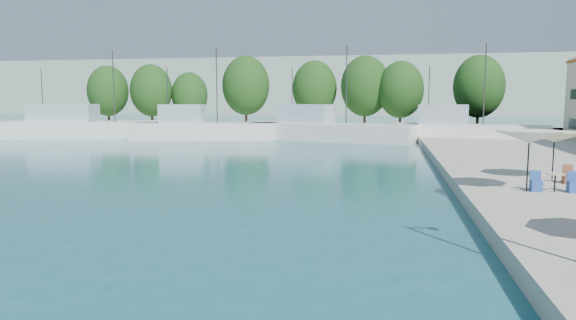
% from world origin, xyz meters
% --- Properties ---
extents(quay_far, '(90.00, 16.00, 0.60)m').
position_xyz_m(quay_far, '(-8.00, 67.00, 0.30)').
color(quay_far, gray).
rests_on(quay_far, ground).
extents(hill_west, '(180.00, 40.00, 16.00)m').
position_xyz_m(hill_west, '(-30.00, 160.00, 8.00)').
color(hill_west, '#96A497').
rests_on(hill_west, ground).
extents(hill_east, '(140.00, 40.00, 12.00)m').
position_xyz_m(hill_east, '(40.00, 180.00, 6.00)').
color(hill_east, '#96A497').
rests_on(hill_east, ground).
extents(trawler_01, '(23.48, 11.79, 10.20)m').
position_xyz_m(trawler_01, '(-30.70, 54.46, 1.07)').
color(trawler_01, silver).
rests_on(trawler_01, ground).
extents(trawler_02, '(15.71, 6.86, 10.20)m').
position_xyz_m(trawler_02, '(-17.21, 54.02, 1.07)').
color(trawler_02, silver).
rests_on(trawler_02, ground).
extents(trawler_03, '(18.44, 9.14, 10.20)m').
position_xyz_m(trawler_03, '(-3.56, 55.39, 1.07)').
color(trawler_03, silver).
rests_on(trawler_03, ground).
extents(trawler_04, '(15.89, 7.54, 10.20)m').
position_xyz_m(trawler_04, '(10.35, 55.49, 1.07)').
color(trawler_04, silver).
rests_on(trawler_04, ground).
extents(tree_01, '(5.81, 5.81, 8.60)m').
position_xyz_m(tree_01, '(-37.00, 69.45, 5.56)').
color(tree_01, '#3F2B19').
rests_on(tree_01, quay_far).
extents(tree_02, '(5.84, 5.84, 8.65)m').
position_xyz_m(tree_02, '(-29.95, 68.85, 5.59)').
color(tree_02, '#3F2B19').
rests_on(tree_02, quay_far).
extents(tree_03, '(5.14, 5.14, 7.60)m').
position_xyz_m(tree_03, '(-25.09, 70.95, 4.99)').
color(tree_03, '#3F2B19').
rests_on(tree_03, quay_far).
extents(tree_04, '(6.64, 6.64, 9.84)m').
position_xyz_m(tree_04, '(-16.85, 71.38, 6.28)').
color(tree_04, '#3F2B19').
rests_on(tree_04, quay_far).
extents(tree_05, '(6.10, 6.10, 9.04)m').
position_xyz_m(tree_05, '(-7.09, 71.40, 5.82)').
color(tree_05, '#3F2B19').
rests_on(tree_05, quay_far).
extents(tree_06, '(6.42, 6.42, 9.50)m').
position_xyz_m(tree_06, '(-0.18, 70.11, 6.08)').
color(tree_06, '#3F2B19').
rests_on(tree_06, quay_far).
extents(tree_07, '(5.83, 5.83, 8.63)m').
position_xyz_m(tree_07, '(4.41, 68.77, 5.58)').
color(tree_07, '#3F2B19').
rests_on(tree_07, quay_far).
extents(tree_08, '(6.26, 6.26, 9.26)m').
position_xyz_m(tree_08, '(13.93, 68.92, 5.94)').
color(tree_08, '#3F2B19').
rests_on(tree_08, quay_far).
extents(umbrella_white, '(2.80, 2.80, 2.48)m').
position_xyz_m(umbrella_white, '(8.52, 23.08, 2.83)').
color(umbrella_white, black).
rests_on(umbrella_white, quay_right).
extents(umbrella_cream, '(2.84, 2.84, 2.23)m').
position_xyz_m(umbrella_cream, '(10.57, 26.82, 2.58)').
color(umbrella_cream, black).
rests_on(umbrella_cream, quay_right).
extents(cafe_table_02, '(1.82, 0.70, 0.76)m').
position_xyz_m(cafe_table_02, '(9.60, 23.17, 0.89)').
color(cafe_table_02, black).
rests_on(cafe_table_02, quay_right).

